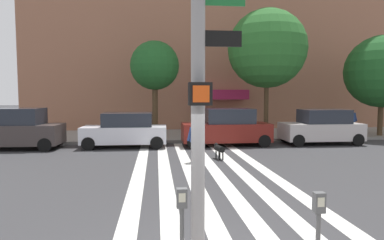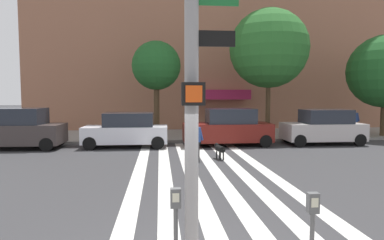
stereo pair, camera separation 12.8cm
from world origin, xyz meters
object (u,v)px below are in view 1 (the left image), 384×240
object	(u,v)px
parking_meter_curbside	(182,224)
parked_car_behind_first	(126,130)
street_tree_further	(382,72)
dog_on_leash	(219,149)
pedestrian_bystander	(352,120)
parked_car_fourth_in_line	(321,127)
street_tree_middle	(267,49)
traffic_light_pole	(199,32)
parking_meter_second_along	(318,229)
parked_car_third_in_line	(227,128)
pedestrian_dog_walker	(195,139)
parked_car_near_curb	(13,130)
street_tree_nearest	(155,66)

from	to	relation	value
parking_meter_curbside	parked_car_behind_first	bearing A→B (deg)	98.29
parked_car_behind_first	street_tree_further	world-z (taller)	street_tree_further
street_tree_further	dog_on_leash	xyz separation A→B (m)	(-11.54, -5.84, -3.75)
street_tree_further	pedestrian_bystander	xyz separation A→B (m)	(-1.51, 0.64, -3.12)
parked_car_fourth_in_line	street_tree_middle	xyz separation A→B (m)	(-2.23, 2.81, 4.66)
parked_car_behind_first	pedestrian_bystander	size ratio (longest dim) A/B	2.65
traffic_light_pole	street_tree_further	world-z (taller)	street_tree_further
street_tree_middle	dog_on_leash	bearing A→B (deg)	-123.27
parking_meter_second_along	street_tree_further	distance (m)	20.11
parked_car_third_in_line	dog_on_leash	bearing A→B (deg)	-107.02
traffic_light_pole	parked_car_behind_first	distance (m)	13.72
street_tree_further	pedestrian_dog_walker	distance (m)	14.50
dog_on_leash	parked_car_near_curb	bearing A→B (deg)	159.45
parked_car_fourth_in_line	street_tree_nearest	size ratio (longest dim) A/B	0.72
street_tree_nearest	pedestrian_dog_walker	world-z (taller)	street_tree_nearest
street_tree_middle	dog_on_leash	xyz separation A→B (m)	(-4.26, -6.49, -5.16)
street_tree_further	street_tree_nearest	bearing A→B (deg)	175.13
street_tree_middle	parked_car_behind_first	bearing A→B (deg)	-161.69
parked_car_third_in_line	street_tree_nearest	distance (m)	6.23
traffic_light_pole	pedestrian_dog_walker	world-z (taller)	traffic_light_pole
traffic_light_pole	dog_on_leash	size ratio (longest dim) A/B	6.07
parked_car_near_curb	street_tree_nearest	distance (m)	8.61
parking_meter_second_along	street_tree_nearest	distance (m)	17.41
traffic_light_pole	street_tree_further	size ratio (longest dim) A/B	0.92
street_tree_nearest	street_tree_middle	world-z (taller)	street_tree_middle
parking_meter_second_along	pedestrian_bystander	bearing A→B (deg)	56.93
parked_car_fourth_in_line	traffic_light_pole	bearing A→B (deg)	-122.89
dog_on_leash	pedestrian_dog_walker	bearing A→B (deg)	-155.56
parked_car_third_in_line	parked_car_behind_first	bearing A→B (deg)	-179.98
street_tree_middle	pedestrian_bystander	size ratio (longest dim) A/B	4.82
street_tree_middle	street_tree_further	xyz separation A→B (m)	(7.28, -0.65, -1.40)
parked_car_near_curb	street_tree_nearest	world-z (taller)	street_tree_nearest
traffic_light_pole	pedestrian_bystander	size ratio (longest dim) A/B	3.54
pedestrian_dog_walker	dog_on_leash	world-z (taller)	pedestrian_dog_walker
pedestrian_dog_walker	street_tree_middle	bearing A→B (deg)	52.58
parked_car_fourth_in_line	pedestrian_bystander	bearing A→B (deg)	38.28
street_tree_middle	pedestrian_bystander	world-z (taller)	street_tree_middle
parking_meter_second_along	parked_car_third_in_line	distance (m)	13.66
street_tree_nearest	street_tree_middle	size ratio (longest dim) A/B	0.75
street_tree_further	dog_on_leash	bearing A→B (deg)	-153.17
traffic_light_pole	street_tree_nearest	bearing A→B (deg)	92.07
parked_car_fourth_in_line	street_tree_further	size ratio (longest dim) A/B	0.68
pedestrian_dog_walker	dog_on_leash	bearing A→B (deg)	24.44
parked_car_behind_first	street_tree_further	bearing A→B (deg)	7.79
traffic_light_pole	pedestrian_bystander	world-z (taller)	traffic_light_pole
parking_meter_second_along	street_tree_middle	bearing A→B (deg)	73.44
parked_car_fourth_in_line	pedestrian_dog_walker	size ratio (longest dim) A/B	2.61
street_tree_middle	parked_car_near_curb	bearing A→B (deg)	-168.68
parked_car_third_in_line	street_tree_further	world-z (taller)	street_tree_further
parked_car_fourth_in_line	dog_on_leash	distance (m)	7.47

